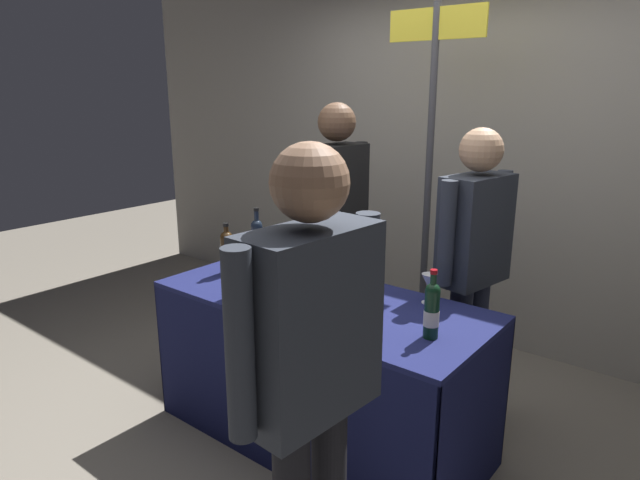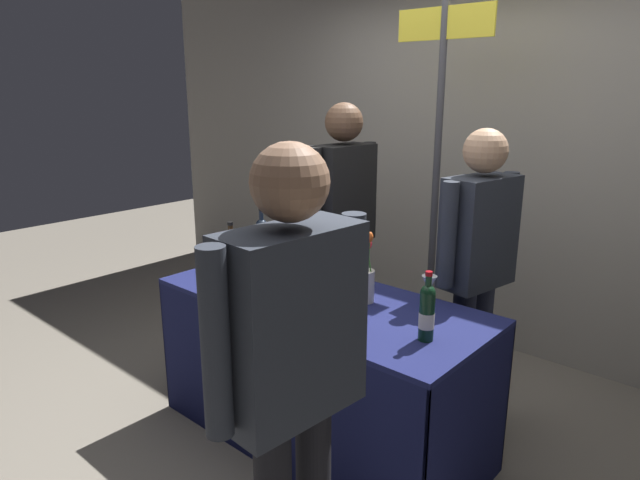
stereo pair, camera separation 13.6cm
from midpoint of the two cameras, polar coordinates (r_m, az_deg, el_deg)
name	(u,v)px [view 2 (the right image)]	position (r m, az deg, el deg)	size (l,w,h in m)	color
ground_plane	(320,435)	(3.19, 1.29, -19.35)	(12.00, 12.00, 0.00)	gray
back_partition	(485,145)	(4.13, 17.41, 9.22)	(6.74, 0.12, 2.85)	#9E998E
tasting_table	(320,342)	(2.91, 1.36, -10.41)	(1.71, 0.75, 0.80)	#191E51
featured_wine_bottle	(344,301)	(2.39, 4.12, -6.26)	(0.07, 0.07, 0.34)	#192333
display_bottle_0	(267,263)	(2.94, -4.10, -2.33)	(0.07, 0.07, 0.30)	#192333
display_bottle_1	(262,242)	(3.26, -4.77, -0.21)	(0.07, 0.07, 0.36)	#192333
display_bottle_2	(340,271)	(2.80, 3.40, -3.20)	(0.07, 0.07, 0.31)	#192333
display_bottle_3	(427,312)	(2.37, 12.50, -7.17)	(0.07, 0.07, 0.30)	black
display_bottle_4	(231,250)	(3.19, -7.85, -1.07)	(0.08, 0.08, 0.29)	#38230F
display_bottle_5	(239,269)	(2.82, -6.94, -2.96)	(0.08, 0.08, 0.32)	#192333
wine_glass_near_vendor	(280,291)	(2.66, -2.70, -5.27)	(0.06, 0.06, 0.12)	silver
wine_glass_mid	(243,246)	(3.36, -6.73, -0.63)	(0.07, 0.07, 0.14)	silver
wine_glass_near_taster	(429,284)	(2.75, 12.49, -4.42)	(0.07, 0.07, 0.15)	silver
flower_vase	(364,278)	(2.74, 5.98, -3.94)	(0.10, 0.11, 0.36)	silver
brochure_stand	(289,266)	(3.08, -1.92, -2.66)	(0.16, 0.01, 0.14)	silver
vendor_presenter	(477,255)	(3.03, 17.02, -1.52)	(0.28, 0.57, 1.62)	#2D3347
vendor_assistant	(343,213)	(3.56, 3.46, 2.77)	(0.24, 0.57, 1.73)	#4C4233
taster_foreground_right	(292,359)	(1.74, -0.58, -12.13)	(0.24, 0.62, 1.67)	black
booth_signpost	(437,153)	(3.48, 13.03, 8.64)	(0.61, 0.04, 2.29)	#47474C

